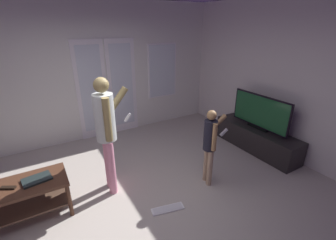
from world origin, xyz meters
The scene contains 11 objects.
ground_plane centered at (0.00, 0.00, -0.01)m, with size 6.15×5.14×0.02m, color #ABA197.
wall_back_with_doors centered at (0.08, 2.54, 1.36)m, with size 6.15×0.09×2.81m.
wall_right_plain centered at (3.04, 0.00, 1.39)m, with size 0.06×5.14×2.78m.
coffee_table centered at (-1.17, 0.57, 0.37)m, with size 0.98×0.54×0.51m.
tv_stand centered at (2.73, 0.31, 0.22)m, with size 0.47×1.72×0.45m.
flat_screen_tv centered at (2.73, 0.32, 0.78)m, with size 0.08×1.22×0.65m.
person_adult centered at (-0.08, 0.58, 1.01)m, with size 0.57×0.46×1.69m.
person_child centered at (1.25, -0.02, 0.72)m, with size 0.48×0.32×1.20m.
loose_keyboard centered at (0.41, -0.22, 0.01)m, with size 0.46×0.22×0.02m.
laptop_closed centered at (-1.01, 0.57, 0.52)m, with size 0.32×0.22×0.03m, color #1D2726.
tv_remote_black centered at (-1.31, 0.56, 0.52)m, with size 0.17×0.05×0.02m, color black.
Camera 1 is at (-0.84, -2.32, 2.30)m, focal length 24.96 mm.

